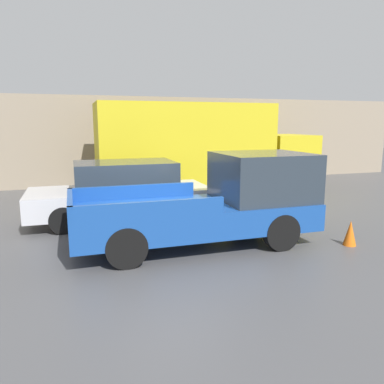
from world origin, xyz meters
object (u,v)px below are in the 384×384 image
(pickup_truck, at_px, (219,202))
(delivery_truck, at_px, (200,146))
(traffic_cone, at_px, (350,233))
(car, at_px, (122,191))
(newspaper_box, at_px, (231,169))

(pickup_truck, bearing_deg, delivery_truck, 74.78)
(delivery_truck, xyz_separation_m, traffic_cone, (1.03, -7.06, -1.52))
(pickup_truck, xyz_separation_m, delivery_truck, (1.63, 5.98, 0.87))
(traffic_cone, bearing_deg, car, 139.99)
(car, xyz_separation_m, traffic_cone, (4.43, -3.72, -0.53))
(delivery_truck, xyz_separation_m, newspaper_box, (2.36, 2.45, -1.28))
(car, relative_size, delivery_truck, 0.57)
(pickup_truck, height_order, newspaper_box, pickup_truck)
(car, bearing_deg, traffic_cone, -40.01)
(newspaper_box, bearing_deg, pickup_truck, -115.33)
(car, height_order, newspaper_box, car)
(car, bearing_deg, newspaper_box, 45.19)
(pickup_truck, bearing_deg, car, 123.88)
(pickup_truck, xyz_separation_m, newspaper_box, (3.99, 8.43, -0.41))
(delivery_truck, distance_m, traffic_cone, 7.29)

